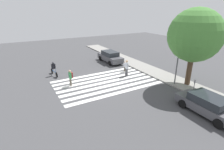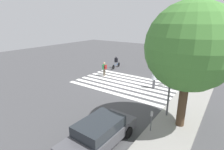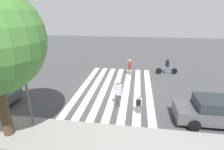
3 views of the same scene
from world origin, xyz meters
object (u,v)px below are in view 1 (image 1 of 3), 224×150
Objects in this scene: pedestrian_adult_yellow_jacket at (125,66)px; pedestrian_adult_blue_shirt at (127,67)px; parking_meter at (195,83)px; traffic_light at (177,56)px; car_parked_far_curb at (208,105)px; pedestrian_adult_tall_backpack at (71,77)px; cyclist_far_lane at (54,68)px; street_tree at (195,36)px; car_parked_silver_sedan at (110,57)px.

pedestrian_adult_blue_shirt reaches higher than pedestrian_adult_yellow_jacket.
parking_meter reaches higher than pedestrian_adult_yellow_jacket.
traffic_light is 5.45m from car_parked_far_curb.
pedestrian_adult_blue_shirt is at bearing -173.91° from car_parked_far_curb.
cyclist_far_lane is at bearing 16.83° from pedestrian_adult_tall_backpack.
street_tree is (0.65, 1.14, 1.88)m from traffic_light.
traffic_light is at bearing 178.49° from parking_meter.
parking_meter is at bearing -124.93° from pedestrian_adult_tall_backpack.
car_parked_silver_sedan is at bearing 94.56° from cyclist_far_lane.
traffic_light is 0.58× the size of street_tree.
cyclist_far_lane reaches higher than car_parked_far_curb.
parking_meter is at bearing 34.88° from cyclist_far_lane.
pedestrian_adult_tall_backpack is at bearing -119.09° from traffic_light.
traffic_light reaches higher than parking_meter.
traffic_light is at bearing -114.77° from pedestrian_adult_tall_backpack.
cyclist_far_lane is at bearing -148.29° from car_parked_far_curb.
car_parked_far_curb is at bearing 18.95° from pedestrian_adult_blue_shirt.
pedestrian_adult_yellow_jacket is at bearing -162.11° from traffic_light.
car_parked_far_curb is (9.49, 6.89, -0.22)m from pedestrian_adult_tall_backpack.
pedestrian_adult_yellow_jacket is at bearing -167.29° from parking_meter.
traffic_light is 2.27× the size of pedestrian_adult_blue_shirt.
pedestrian_adult_blue_shirt is (-5.04, -3.70, -3.75)m from street_tree.
pedestrian_adult_yellow_jacket is at bearing -178.43° from car_parked_far_curb.
pedestrian_adult_blue_shirt is at bearing -159.25° from parking_meter.
pedestrian_adult_tall_backpack is at bearing -142.71° from car_parked_far_curb.
pedestrian_adult_blue_shirt is 8.05m from cyclist_far_lane.
parking_meter is 0.31× the size of car_parked_silver_sedan.
street_tree is at bearing 42.81° from cyclist_far_lane.
pedestrian_adult_yellow_jacket is at bearing 63.82° from cyclist_far_lane.
street_tree is at bearing 142.71° from parking_meter.
parking_meter is 7.07m from pedestrian_adult_blue_shirt.
pedestrian_adult_blue_shirt reaches higher than cyclist_far_lane.
traffic_light is 2.98× the size of parking_meter.
cyclist_far_lane reaches higher than pedestrian_adult_yellow_jacket.
street_tree is at bearing -162.76° from pedestrian_adult_yellow_jacket.
traffic_light is 5.41m from pedestrian_adult_blue_shirt.
cyclist_far_lane is (-9.12, -10.63, -3.92)m from street_tree.
pedestrian_adult_yellow_jacket is at bearing -154.95° from street_tree.
pedestrian_adult_yellow_jacket is at bearing 166.58° from pedestrian_adult_blue_shirt.
cyclist_far_lane is at bearing 62.58° from pedestrian_adult_yellow_jacket.
traffic_light reaches higher than pedestrian_adult_tall_backpack.
parking_meter is at bearing -1.51° from traffic_light.
car_parked_far_curb is at bearing -36.35° from street_tree.
traffic_light reaches higher than pedestrian_adult_yellow_jacket.
traffic_light reaches higher than car_parked_far_curb.
cyclist_far_lane is (-10.68, -9.44, -0.18)m from parking_meter.
pedestrian_adult_tall_backpack is 1.30× the size of pedestrian_adult_yellow_jacket.
pedestrian_adult_blue_shirt reaches higher than pedestrian_adult_tall_backpack.
car_parked_silver_sedan is at bearing -49.80° from pedestrian_adult_tall_backpack.
pedestrian_adult_blue_shirt reaches higher than car_parked_silver_sedan.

